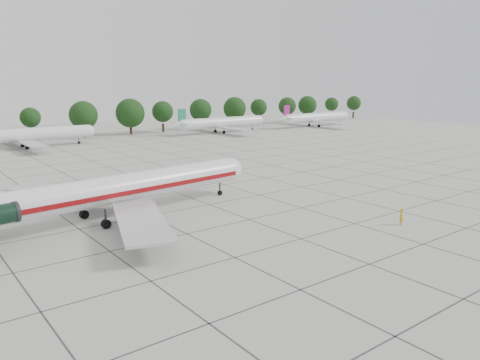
{
  "coord_description": "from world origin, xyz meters",
  "views": [
    {
      "loc": [
        -30.74,
        -38.48,
        14.97
      ],
      "look_at": [
        1.88,
        4.2,
        3.5
      ],
      "focal_mm": 35.0,
      "sensor_mm": 36.0,
      "label": 1
    }
  ],
  "objects_px": {
    "ground_crew": "(401,217)",
    "main_airliner": "(98,192)",
    "bg_airliner_e": "(316,118)",
    "bg_airliner_d": "(222,123)",
    "bg_airliner_c": "(28,135)"
  },
  "relations": [
    {
      "from": "ground_crew",
      "to": "main_airliner",
      "type": "bearing_deg",
      "value": -65.95
    },
    {
      "from": "ground_crew",
      "to": "bg_airliner_e",
      "type": "xyz_separation_m",
      "value": [
        71.94,
        80.76,
        2.03
      ]
    },
    {
      "from": "ground_crew",
      "to": "bg_airliner_e",
      "type": "height_order",
      "value": "bg_airliner_e"
    },
    {
      "from": "bg_airliner_d",
      "to": "bg_airliner_e",
      "type": "distance_m",
      "value": 35.98
    },
    {
      "from": "ground_crew",
      "to": "bg_airliner_e",
      "type": "relative_size",
      "value": 0.06
    },
    {
      "from": "bg_airliner_c",
      "to": "bg_airliner_d",
      "type": "bearing_deg",
      "value": -0.97
    },
    {
      "from": "bg_airliner_e",
      "to": "bg_airliner_c",
      "type": "bearing_deg",
      "value": 177.32
    },
    {
      "from": "main_airliner",
      "to": "ground_crew",
      "type": "distance_m",
      "value": 32.25
    },
    {
      "from": "bg_airliner_d",
      "to": "bg_airliner_c",
      "type": "bearing_deg",
      "value": 179.03
    },
    {
      "from": "bg_airliner_c",
      "to": "bg_airliner_e",
      "type": "xyz_separation_m",
      "value": [
        88.62,
        -4.15,
        0.0
      ]
    },
    {
      "from": "bg_airliner_d",
      "to": "bg_airliner_e",
      "type": "bearing_deg",
      "value": -5.2
    },
    {
      "from": "main_airliner",
      "to": "bg_airliner_e",
      "type": "xyz_separation_m",
      "value": [
        96.93,
        60.53,
        -0.42
      ]
    },
    {
      "from": "ground_crew",
      "to": "bg_airliner_c",
      "type": "height_order",
      "value": "bg_airliner_c"
    },
    {
      "from": "ground_crew",
      "to": "bg_airliner_e",
      "type": "bearing_deg",
      "value": -158.64
    },
    {
      "from": "main_airliner",
      "to": "bg_airliner_e",
      "type": "relative_size",
      "value": 1.42
    }
  ]
}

